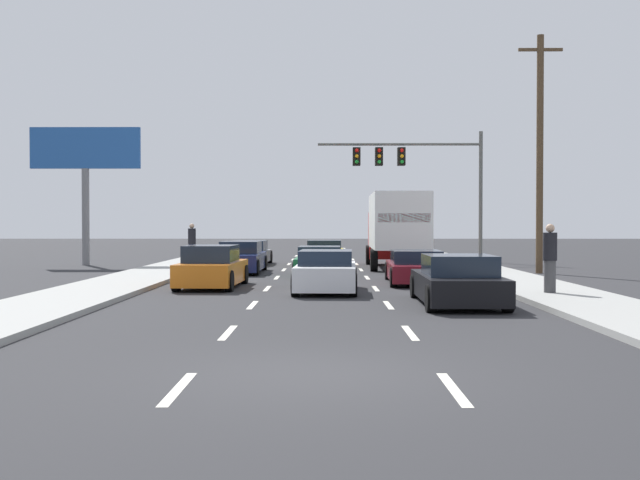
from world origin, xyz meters
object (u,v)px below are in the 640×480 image
at_px(box_truck, 396,225).
at_px(pedestrian_mid_block, 192,243).
at_px(car_maroon, 416,268).
at_px(utility_pole_mid, 540,151).
at_px(car_green, 320,262).
at_px(car_white, 326,272).
at_px(traffic_signal_mast, 406,164).
at_px(car_yellow, 325,254).
at_px(car_orange, 212,268).
at_px(car_gray, 249,253).
at_px(car_navy, 241,258).
at_px(pedestrian_near_corner, 550,258).
at_px(car_black, 457,282).
at_px(roadside_billboard, 85,163).

height_order(box_truck, pedestrian_mid_block, box_truck).
relative_size(car_maroon, utility_pole_mid, 0.48).
bearing_deg(car_green, car_white, -88.10).
bearing_deg(traffic_signal_mast, car_maroon, -94.58).
bearing_deg(pedestrian_mid_block, traffic_signal_mast, 16.96).
bearing_deg(car_yellow, car_orange, -105.66).
height_order(car_gray, car_navy, car_navy).
relative_size(utility_pole_mid, pedestrian_near_corner, 5.14).
relative_size(traffic_signal_mast, utility_pole_mid, 0.90).
distance_m(car_gray, car_white, 16.12).
bearing_deg(car_black, pedestrian_mid_block, 117.72).
height_order(car_maroon, pedestrian_near_corner, pedestrian_near_corner).
bearing_deg(car_orange, utility_pole_mid, 30.40).
relative_size(car_black, traffic_signal_mast, 0.54).
relative_size(pedestrian_near_corner, pedestrian_mid_block, 1.00).
distance_m(car_gray, box_truck, 7.87).
height_order(car_green, traffic_signal_mast, traffic_signal_mast).
relative_size(car_yellow, car_maroon, 0.87).
bearing_deg(roadside_billboard, pedestrian_mid_block, -0.80).
xyz_separation_m(car_navy, car_maroon, (6.59, -5.71, -0.06)).
height_order(car_navy, car_white, car_navy).
relative_size(roadside_billboard, pedestrian_mid_block, 3.55).
xyz_separation_m(car_orange, box_truck, (6.86, 10.77, 1.35)).
height_order(car_gray, pedestrian_mid_block, pedestrian_mid_block).
height_order(utility_pole_mid, pedestrian_mid_block, utility_pole_mid).
height_order(car_gray, roadside_billboard, roadside_billboard).
xyz_separation_m(car_green, utility_pole_mid, (9.00, 1.68, 4.46)).
distance_m(car_yellow, car_white, 14.40).
height_order(car_maroon, roadside_billboard, roadside_billboard).
bearing_deg(pedestrian_mid_block, car_maroon, -50.38).
bearing_deg(roadside_billboard, box_truck, -10.31).
bearing_deg(car_black, car_white, 131.83).
height_order(car_navy, utility_pole_mid, utility_pole_mid).
distance_m(car_maroon, roadside_billboard, 19.42).
bearing_deg(car_black, car_maroon, 91.79).
bearing_deg(car_maroon, pedestrian_mid_block, 129.62).
distance_m(car_gray, pedestrian_mid_block, 2.87).
bearing_deg(traffic_signal_mast, utility_pole_mid, -64.58).
xyz_separation_m(car_black, traffic_signal_mast, (0.97, 22.03, 4.60)).
bearing_deg(pedestrian_near_corner, car_orange, 161.08).
bearing_deg(roadside_billboard, utility_pole_mid, -16.86).
relative_size(car_black, roadside_billboard, 0.70).
relative_size(car_green, utility_pole_mid, 0.42).
bearing_deg(car_green, car_maroon, -48.87).
bearing_deg(car_black, traffic_signal_mast, 87.47).
xyz_separation_m(car_orange, car_yellow, (3.58, 12.78, -0.04)).
distance_m(box_truck, traffic_signal_mast, 6.84).
bearing_deg(traffic_signal_mast, roadside_billboard, -168.63).
bearing_deg(car_maroon, box_truck, 89.09).
relative_size(car_gray, traffic_signal_mast, 0.52).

